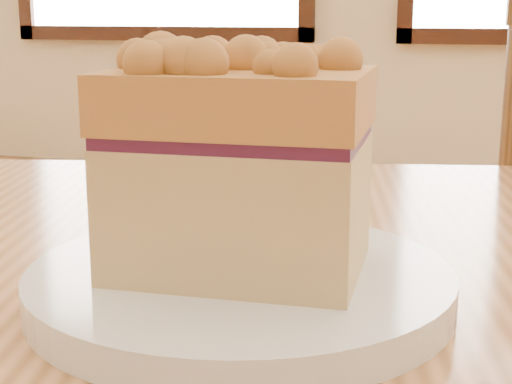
% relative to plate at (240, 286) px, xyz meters
% --- Properties ---
extents(plate, '(0.22, 0.22, 0.02)m').
position_rel_plate_xyz_m(plate, '(0.00, 0.00, 0.00)').
color(plate, white).
rests_on(plate, cafe_table_main).
extents(cake_slice, '(0.14, 0.10, 0.12)m').
position_rel_plate_xyz_m(cake_slice, '(-0.00, 0.00, 0.07)').
color(cake_slice, tan).
rests_on(cake_slice, plate).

